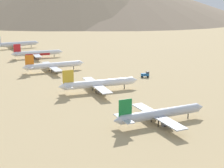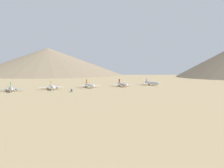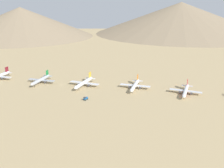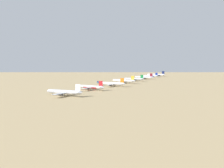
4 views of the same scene
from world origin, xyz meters
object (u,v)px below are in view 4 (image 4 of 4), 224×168
at_px(parked_jet_0, 156,75).
at_px(parked_jet_6, 91,87).
at_px(parked_jet_4, 124,81).
at_px(parked_jet_5, 112,84).
at_px(service_truck, 98,82).
at_px(parked_jet_2, 144,77).
at_px(parked_jet_7, 64,92).
at_px(parked_jet_1, 150,76).
at_px(parked_jet_3, 134,79).

distance_m(parked_jet_0, parked_jet_6, 372.84).
relative_size(parked_jet_4, parked_jet_6, 1.07).
xyz_separation_m(parked_jet_5, service_truck, (46.73, -48.32, -2.38)).
distance_m(parked_jet_2, service_truck, 147.55).
distance_m(parked_jet_4, parked_jet_7, 186.59).
xyz_separation_m(parked_jet_2, parked_jet_7, (9.65, 310.19, 0.00)).
xyz_separation_m(parked_jet_1, parked_jet_2, (-1.13, 64.64, 0.22)).
bearing_deg(parked_jet_1, parked_jet_6, 88.28).
xyz_separation_m(parked_jet_2, parked_jet_3, (4.18, 64.74, -0.12)).
xyz_separation_m(parked_jet_2, parked_jet_6, (10.49, 246.14, -0.23)).
bearing_deg(parked_jet_5, service_truck, -45.96).
distance_m(parked_jet_1, parked_jet_3, 129.41).
bearing_deg(parked_jet_6, parked_jet_0, -91.94).
height_order(parked_jet_2, parked_jet_4, parked_jet_4).
distance_m(parked_jet_2, parked_jet_3, 64.87).
bearing_deg(parked_jet_7, parked_jet_6, -89.25).
bearing_deg(parked_jet_1, parked_jet_2, 91.01).
distance_m(parked_jet_5, service_truck, 67.26).
height_order(parked_jet_7, service_truck, parked_jet_7).
distance_m(parked_jet_1, parked_jet_5, 251.93).
height_order(parked_jet_0, parked_jet_5, parked_jet_0).
bearing_deg(parked_jet_5, parked_jet_2, -90.85).
bearing_deg(parked_jet_5, parked_jet_7, 86.80).
bearing_deg(parked_jet_1, service_truck, 76.63).
relative_size(parked_jet_3, parked_jet_6, 1.02).
relative_size(parked_jet_6, parked_jet_7, 0.94).
height_order(parked_jet_0, parked_jet_4, parked_jet_0).
bearing_deg(parked_jet_2, parked_jet_5, 89.15).
bearing_deg(parked_jet_2, parked_jet_0, -90.96).
distance_m(parked_jet_5, parked_jet_6, 59.35).
bearing_deg(parked_jet_5, parked_jet_6, 82.53).
height_order(parked_jet_5, service_truck, parked_jet_5).
height_order(parked_jet_4, parked_jet_6, parked_jet_4).
relative_size(parked_jet_1, parked_jet_5, 0.98).
bearing_deg(parked_jet_0, service_truck, 78.99).
relative_size(parked_jet_2, parked_jet_3, 1.03).
bearing_deg(parked_jet_1, parked_jet_4, 88.61).
height_order(parked_jet_2, parked_jet_7, parked_jet_7).
height_order(parked_jet_1, parked_jet_4, parked_jet_4).
bearing_deg(parked_jet_7, parked_jet_3, -91.28).
bearing_deg(parked_jet_6, parked_jet_5, -97.47).
bearing_deg(parked_jet_4, parked_jet_6, 87.76).
distance_m(parked_jet_0, parked_jet_7, 436.84).
bearing_deg(parked_jet_6, service_truck, -69.99).
bearing_deg(service_truck, parked_jet_2, -109.61).
relative_size(parked_jet_0, parked_jet_5, 1.14).
bearing_deg(parked_jet_6, parked_jet_7, 90.75).
bearing_deg(parked_jet_0, parked_jet_3, 88.11).
bearing_deg(parked_jet_4, parked_jet_5, 92.62).
bearing_deg(parked_jet_4, parked_jet_1, -91.39).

